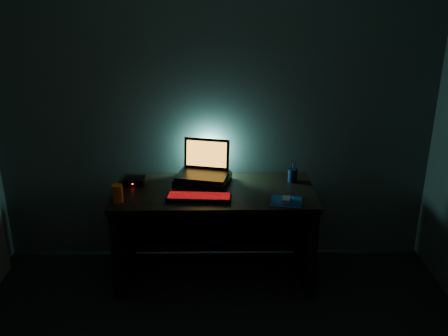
# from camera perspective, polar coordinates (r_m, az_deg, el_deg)

# --- Properties ---
(room) EXTENTS (3.50, 4.00, 2.50)m
(room) POSITION_cam_1_polar(r_m,az_deg,el_deg) (2.06, -1.44, -7.77)
(room) COLOR black
(room) RESTS_ON ground
(desk) EXTENTS (1.50, 0.70, 0.75)m
(desk) POSITION_cam_1_polar(r_m,az_deg,el_deg) (3.90, -1.08, -5.66)
(desk) COLOR black
(desk) RESTS_ON ground
(riser) EXTENTS (0.46, 0.38, 0.06)m
(riser) POSITION_cam_1_polar(r_m,az_deg,el_deg) (3.85, -2.44, -1.34)
(riser) COLOR black
(riser) RESTS_ON desk
(laptop) EXTENTS (0.43, 0.36, 0.26)m
(laptop) POSITION_cam_1_polar(r_m,az_deg,el_deg) (3.86, -2.27, 0.18)
(laptop) COLOR black
(laptop) RESTS_ON riser
(keyboard) EXTENTS (0.47, 0.18, 0.03)m
(keyboard) POSITION_cam_1_polar(r_m,az_deg,el_deg) (3.59, -2.87, -3.33)
(keyboard) COLOR black
(keyboard) RESTS_ON desk
(mousepad) EXTENTS (0.26, 0.24, 0.00)m
(mousepad) POSITION_cam_1_polar(r_m,az_deg,el_deg) (3.57, 7.13, -3.83)
(mousepad) COLOR navy
(mousepad) RESTS_ON desk
(mouse) EXTENTS (0.07, 0.10, 0.03)m
(mouse) POSITION_cam_1_polar(r_m,az_deg,el_deg) (3.56, 7.14, -3.61)
(mouse) COLOR gray
(mouse) RESTS_ON mousepad
(pen_cup) EXTENTS (0.09, 0.09, 0.10)m
(pen_cup) POSITION_cam_1_polar(r_m,az_deg,el_deg) (3.90, 7.85, -0.83)
(pen_cup) COLOR black
(pen_cup) RESTS_ON desk
(juice_glass) EXTENTS (0.08, 0.08, 0.13)m
(juice_glass) POSITION_cam_1_polar(r_m,az_deg,el_deg) (3.60, -12.04, -2.86)
(juice_glass) COLOR orange
(juice_glass) RESTS_ON desk
(router) EXTENTS (0.16, 0.14, 0.05)m
(router) POSITION_cam_1_polar(r_m,az_deg,el_deg) (3.89, -10.20, -1.45)
(router) COLOR black
(router) RESTS_ON desk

